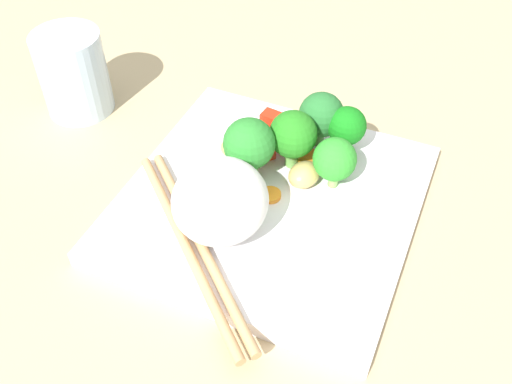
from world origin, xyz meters
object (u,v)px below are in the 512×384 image
(rice_mound, at_px, (220,201))
(chopstick_pair, at_px, (193,245))
(drinking_glass, at_px, (74,73))
(broccoli_floret_1, at_px, (249,144))
(carrot_slice_1, at_px, (309,159))
(square_plate, at_px, (270,202))

(rice_mound, relative_size, chopstick_pair, 0.43)
(rice_mound, xyz_separation_m, drinking_glass, (0.24, -0.11, -0.01))
(broccoli_floret_1, xyz_separation_m, carrot_slice_1, (-0.04, -0.05, -0.04))
(broccoli_floret_1, distance_m, chopstick_pair, 0.11)
(broccoli_floret_1, bearing_deg, carrot_slice_1, -133.61)
(square_plate, relative_size, broccoli_floret_1, 3.95)
(rice_mound, xyz_separation_m, chopstick_pair, (0.01, 0.03, -0.03))
(rice_mound, distance_m, chopstick_pair, 0.05)
(broccoli_floret_1, height_order, chopstick_pair, broccoli_floret_1)
(rice_mound, height_order, chopstick_pair, rice_mound)
(rice_mound, height_order, broccoli_floret_1, rice_mound)
(square_plate, height_order, rice_mound, rice_mound)
(square_plate, distance_m, drinking_glass, 0.28)
(square_plate, bearing_deg, carrot_slice_1, -102.36)
(square_plate, bearing_deg, broccoli_floret_1, -28.74)
(chopstick_pair, bearing_deg, carrot_slice_1, 111.85)
(drinking_glass, bearing_deg, chopstick_pair, 149.16)
(chopstick_pair, bearing_deg, square_plate, 107.87)
(carrot_slice_1, relative_size, drinking_glass, 0.27)
(square_plate, distance_m, chopstick_pair, 0.09)
(carrot_slice_1, bearing_deg, square_plate, 77.64)
(square_plate, relative_size, carrot_slice_1, 10.45)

